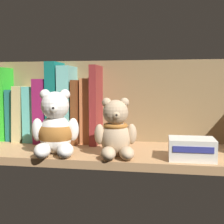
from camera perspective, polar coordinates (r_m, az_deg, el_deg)
shelf_board at (r=79.11cm, az=0.71°, el=-7.97°), size 83.72×24.78×2.00cm
shelf_back_panel at (r=90.05cm, az=2.00°, el=1.48°), size 86.12×1.20×26.32cm
book_1 at (r=98.80cm, az=-19.68°, el=1.49°), size 2.91×9.18×22.26cm
book_2 at (r=97.54cm, az=-17.97°, el=-0.48°), size 2.60×9.23×15.56cm
book_3 at (r=96.10cm, az=-16.35°, el=-0.20°), size 3.19×12.52×16.69cm
book_4 at (r=94.65cm, az=-14.48°, el=-0.27°), size 3.30×11.85×16.50cm
book_5 at (r=93.11cm, az=-12.42°, el=0.37°), size 3.17×14.50×18.72cm
book_6 at (r=91.66cm, az=-10.38°, el=1.88°), size 3.07×13.24×23.65cm
book_7 at (r=90.48cm, az=-8.13°, el=1.49°), size 3.58×13.41×22.45cm
book_8 at (r=89.75cm, az=-6.25°, el=0.19°), size 1.63×13.59×18.41cm
book_9 at (r=89.02cm, az=-4.55°, el=0.32°), size 2.98×9.54×18.90cm
book_10 at (r=88.21cm, az=-2.71°, el=1.48°), size 1.98×14.58×22.57cm
teddy_bear_larger at (r=74.48cm, az=-10.84°, el=-3.18°), size 12.21×12.87×16.00cm
teddy_bear_smaller at (r=70.68cm, az=0.71°, el=-3.79°), size 10.56×10.93×14.04cm
small_product_box at (r=71.02cm, az=15.03°, el=-6.84°), size 10.34×7.78×4.89cm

